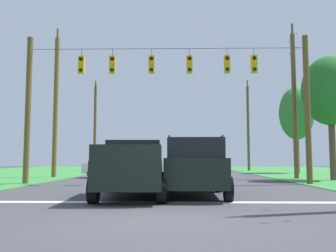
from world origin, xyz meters
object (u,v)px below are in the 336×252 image
pickup_truck (133,169)px  distant_car_crossing_white (116,166)px  utility_pole_mid_left (56,105)px  utility_pole_far_left (95,126)px  overhead_signal_span (167,98)px  suv_black (195,166)px  utility_pole_mid_right (294,101)px  tree_roadside_right (330,91)px  tree_roadside_far_right (296,113)px  utility_pole_far_right (248,127)px

pickup_truck → distant_car_crossing_white: (-2.63, 12.51, -0.18)m
utility_pole_mid_left → utility_pole_far_left: utility_pole_mid_left is taller
overhead_signal_span → utility_pole_far_left: (-8.55, 21.35, 0.38)m
suv_black → utility_pole_mid_right: (7.31, 11.41, 4.09)m
pickup_truck → utility_pole_far_left: (-7.51, 27.70, 3.95)m
distant_car_crossing_white → tree_roadside_right: (13.68, -2.78, 4.70)m
suv_black → utility_pole_mid_left: (-9.28, 12.82, 4.12)m
pickup_truck → tree_roadside_far_right: size_ratio=0.69×
utility_pole_mid_right → utility_pole_mid_left: bearing=175.2°
suv_black → utility_pole_far_right: (7.44, 27.67, 3.82)m
utility_pole_mid_left → tree_roadside_far_right: (19.78, 7.89, 0.30)m
overhead_signal_span → utility_pole_far_left: bearing=111.8°
overhead_signal_span → utility_pole_far_right: utility_pole_far_right is taller
utility_pole_mid_right → utility_pole_far_right: size_ratio=1.03×
pickup_truck → utility_pole_mid_right: 15.58m
tree_roadside_right → utility_pole_far_right: bearing=94.6°
utility_pole_mid_right → utility_pole_far_right: bearing=89.5°
pickup_truck → suv_black: bearing=6.4°
tree_roadside_right → tree_roadside_far_right: 11.33m
overhead_signal_span → utility_pole_mid_right: (8.42, 5.31, 0.61)m
distant_car_crossing_white → utility_pole_far_left: (-4.88, 15.18, 4.12)m
overhead_signal_span → tree_roadside_far_right: size_ratio=1.89×
suv_black → tree_roadside_far_right: bearing=63.1°
pickup_truck → tree_roadside_far_right: bearing=58.9°
overhead_signal_span → pickup_truck: size_ratio=2.76×
pickup_truck → utility_pole_mid_right: bearing=50.9°
utility_pole_far_left → utility_pole_far_right: bearing=0.7°
overhead_signal_span → tree_roadside_far_right: (11.61, 14.60, 0.95)m
utility_pole_far_right → pickup_truck: bearing=-109.0°
distant_car_crossing_white → tree_roadside_right: 14.73m
utility_pole_far_left → tree_roadside_far_right: size_ratio=1.27×
overhead_signal_span → tree_roadside_far_right: bearing=51.5°
utility_pole_far_left → tree_roadside_far_right: (20.16, -6.75, 0.57)m
suv_black → tree_roadside_right: (8.90, 9.49, 4.43)m
utility_pole_mid_left → tree_roadside_far_right: utility_pole_mid_left is taller
pickup_truck → tree_roadside_right: size_ratio=0.71×
suv_black → utility_pole_far_left: (-9.66, 27.46, 3.85)m
utility_pole_mid_right → utility_pole_far_left: utility_pole_mid_right is taller
utility_pole_far_left → tree_roadside_right: (18.56, -17.97, 0.57)m
overhead_signal_span → utility_pole_far_left: size_ratio=1.49×
distant_car_crossing_white → tree_roadside_far_right: (15.28, 8.43, 4.69)m
utility_pole_mid_left → tree_roadside_right: (18.18, -3.33, 0.30)m
distant_car_crossing_white → utility_pole_mid_left: 6.31m
pickup_truck → tree_roadside_right: tree_roadside_right is taller
distant_car_crossing_white → utility_pole_mid_left: utility_pole_mid_left is taller
pickup_truck → distant_car_crossing_white: size_ratio=1.24×
tree_roadside_right → overhead_signal_span: bearing=-161.3°
utility_pole_far_left → tree_roadside_right: bearing=-44.1°
utility_pole_mid_right → utility_pole_far_left: size_ratio=1.04×
pickup_truck → tree_roadside_far_right: 24.89m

